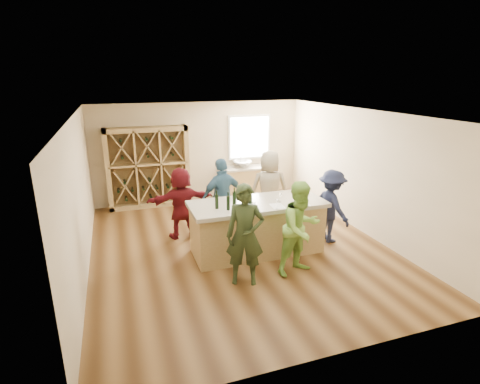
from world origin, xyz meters
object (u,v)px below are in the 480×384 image
object	(u,v)px
person_near_left	(245,235)
person_server	(331,206)
sink	(243,164)
wine_bottle_a	(217,202)
wine_rack	(148,168)
wine_bottle_e	(250,198)
person_far_mid	(223,198)
wine_bottle_d	(243,201)
tasting_counter_base	(257,229)
wine_bottle_c	(234,199)
wine_bottle_b	(228,203)
person_far_right	(269,189)
person_far_left	(182,203)
person_near_right	(301,228)

from	to	relation	value
person_near_left	person_server	size ratio (longest dim) A/B	1.12
sink	wine_bottle_a	distance (m)	4.06
wine_rack	wine_bottle_e	bearing A→B (deg)	-67.52
wine_bottle_a	sink	bearing A→B (deg)	63.92
person_far_mid	wine_bottle_d	bearing A→B (deg)	79.03
tasting_counter_base	wine_bottle_d	bearing A→B (deg)	-147.85
sink	wine_bottle_c	size ratio (longest dim) A/B	1.89
wine_bottle_b	person_far_right	bearing A→B (deg)	44.81
wine_bottle_a	wine_bottle_c	size ratio (longest dim) A/B	0.96
wine_bottle_e	person_far_mid	xyz separation A→B (m)	(-0.20, 1.23, -0.35)
wine_bottle_c	person_far_left	bearing A→B (deg)	121.30
tasting_counter_base	wine_bottle_e	xyz separation A→B (m)	(-0.22, -0.17, 0.74)
tasting_counter_base	sink	bearing A→B (deg)	75.50
wine_rack	wine_bottle_c	size ratio (longest dim) A/B	7.68
person_far_mid	person_far_right	size ratio (longest dim) A/B	0.96
wine_rack	sink	bearing A→B (deg)	-1.49
sink	wine_bottle_e	size ratio (longest dim) A/B	1.72
tasting_counter_base	person_near_right	world-z (taller)	person_near_right
person_far_left	wine_bottle_a	bearing A→B (deg)	106.07
sink	person_far_mid	bearing A→B (deg)	-118.26
wine_bottle_a	person_far_right	world-z (taller)	person_far_right
wine_rack	person_far_left	distance (m)	2.43
wine_bottle_a	person_near_right	bearing A→B (deg)	-35.99
wine_bottle_b	wine_bottle_c	world-z (taller)	wine_bottle_c
sink	person_near_left	xyz separation A→B (m)	(-1.55, -4.61, -0.11)
wine_bottle_d	person_near_left	world-z (taller)	person_near_left
tasting_counter_base	person_server	size ratio (longest dim) A/B	1.62
wine_bottle_e	wine_bottle_c	bearing A→B (deg)	161.37
person_server	person_far_left	size ratio (longest dim) A/B	1.00
tasting_counter_base	wine_bottle_d	size ratio (longest dim) A/B	8.64
wine_rack	sink	distance (m)	2.70
sink	wine_bottle_c	distance (m)	3.89
person_server	wine_bottle_b	bearing A→B (deg)	88.28
wine_bottle_b	person_far_mid	bearing A→B (deg)	78.54
wine_bottle_d	person_far_mid	distance (m)	1.34
person_near_left	person_near_right	world-z (taller)	person_near_left
wine_rack	wine_bottle_a	bearing A→B (deg)	-76.12
sink	wine_bottle_e	bearing A→B (deg)	-106.99
wine_bottle_b	person_near_left	world-z (taller)	person_near_left
wine_bottle_e	sink	bearing A→B (deg)	73.01
wine_bottle_a	person_near_right	distance (m)	1.64
wine_rack	wine_bottle_c	bearing A→B (deg)	-70.91
person_near_right	wine_bottle_d	bearing A→B (deg)	120.55
wine_bottle_c	person_server	size ratio (longest dim) A/B	0.18
person_far_mid	person_far_left	bearing A→B (deg)	-24.62
tasting_counter_base	person_near_left	bearing A→B (deg)	-120.87
wine_bottle_a	wine_bottle_e	bearing A→B (deg)	-6.29
sink	tasting_counter_base	size ratio (longest dim) A/B	0.21
wine_bottle_d	wine_bottle_a	bearing A→B (deg)	163.42
wine_bottle_b	person_far_left	size ratio (longest dim) A/B	0.17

